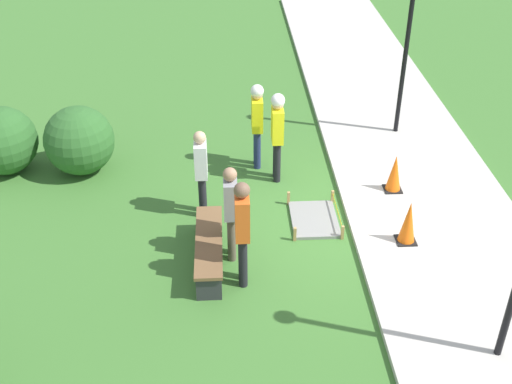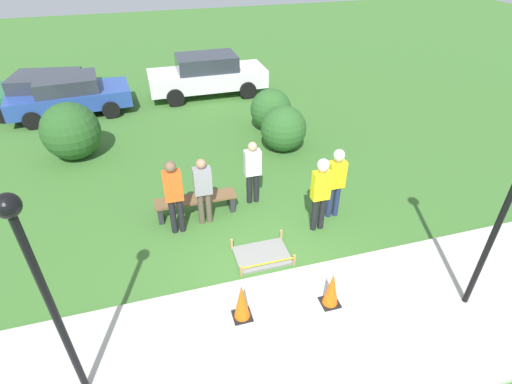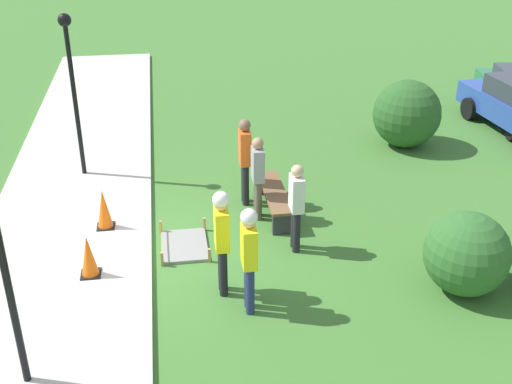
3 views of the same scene
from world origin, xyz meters
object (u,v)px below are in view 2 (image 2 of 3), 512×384
Objects in this scene: worker_supervisor at (321,188)px; bystander_in_gray_shirt at (253,169)px; bystander_in_orange_shirt at (174,193)px; bystander_in_white_shirt at (203,188)px; worker_assistant at (336,178)px; park_bench at (196,202)px; traffic_cone_far_patch at (332,289)px; parked_car_white at (207,75)px; parked_car_green at (49,92)px; traffic_cone_near_patch at (242,302)px; lamppost_far at (39,278)px; parked_car_blue at (70,95)px.

worker_supervisor is 1.09× the size of bystander_in_gray_shirt.
bystander_in_white_shirt is (0.67, 0.16, -0.09)m from bystander_in_orange_shirt.
park_bench is at bearing 162.96° from worker_assistant.
parked_car_white is (-0.16, 11.53, 0.35)m from traffic_cone_far_patch.
park_bench is 9.05m from parked_car_green.
traffic_cone_far_patch is 0.16× the size of parked_car_green.
traffic_cone_far_patch is at bearing -5.48° from traffic_cone_near_patch.
traffic_cone_near_patch is 0.41× the size of park_bench.
worker_supervisor is at bearing 72.55° from traffic_cone_far_patch.
worker_supervisor is 0.40× the size of parked_car_white.
traffic_cone_near_patch is at bearing -97.88° from parked_car_white.
worker_assistant is 0.51× the size of lamppost_far.
parked_car_green reaches higher than traffic_cone_far_patch.
lamppost_far is at bearing -124.42° from bystander_in_white_shirt.
worker_supervisor is 0.52× the size of lamppost_far.
parked_car_green is at bearing 118.01° from traffic_cone_far_patch.
parked_car_white is at bearing 87.79° from bystander_in_gray_shirt.
bystander_in_white_shirt reaches higher than parked_car_white.
worker_assistant is 2.02m from bystander_in_gray_shirt.
worker_assistant reaches higher than parked_car_green.
park_bench is at bearing 153.04° from worker_supervisor.
parked_car_blue reaches higher than parked_car_green.
traffic_cone_near_patch is at bearing -140.12° from worker_assistant.
bystander_in_gray_shirt is at bearing 18.57° from bystander_in_orange_shirt.
worker_assistant is at bearing 33.59° from worker_supervisor.
parked_car_blue reaches higher than traffic_cone_near_patch.
traffic_cone_near_patch reaches higher than park_bench.
parked_car_white is (1.61, 8.37, -0.15)m from bystander_in_white_shirt.
traffic_cone_near_patch is 0.44× the size of worker_assistant.
parked_car_blue is 0.98m from parked_car_green.
bystander_in_orange_shirt is 0.43× the size of parked_car_blue.
traffic_cone_near_patch is 0.17× the size of parked_car_green.
lamppost_far reaches higher than park_bench.
worker_supervisor is 1.02× the size of worker_assistant.
parked_car_green reaches higher than traffic_cone_near_patch.
bystander_in_white_shirt is 4.65m from lamppost_far.
park_bench is 0.41× the size of parked_car_white.
worker_assistant is at bearing -32.82° from bystander_in_gray_shirt.
bystander_in_orange_shirt is 8.48m from parked_car_blue.
parked_car_white is at bearing 90.77° from traffic_cone_far_patch.
traffic_cone_far_patch is at bearing -61.40° from park_bench.
bystander_in_gray_shirt is 7.88m from parked_car_white.
parked_car_green is (-6.83, 9.34, -0.40)m from worker_supervisor.
worker_assistant is 0.42× the size of parked_car_blue.
bystander_in_gray_shirt is 5.81m from lamppost_far.
park_bench is 1.07× the size of worker_assistant.
worker_assistant reaches higher than parked_car_blue.
worker_supervisor is at bearing -146.41° from worker_assistant.
lamppost_far is at bearing -151.61° from worker_supervisor.
worker_supervisor is 2.64m from bystander_in_white_shirt.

